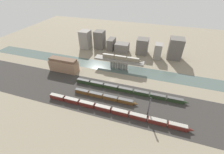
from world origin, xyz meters
The scene contains 17 objects.
ground_plane centered at (0.00, 0.00, 0.00)m, with size 400.00×400.00×0.00m, color gray.
railbed_yard centered at (0.00, -24.00, 0.00)m, with size 280.00×42.00×0.01m, color #33302D.
river_water centered at (0.00, 22.09, 0.00)m, with size 320.00×18.90×0.01m, color #4C5B56.
bridge centered at (0.00, 22.09, 8.11)m, with size 51.07×8.25×10.65m.
train_on_bridge centered at (2.74, 22.09, 12.70)m, with size 41.83×2.67×4.18m.
train_yard_near centered at (12.74, -37.46, 1.92)m, with size 106.62×3.16×3.91m.
train_yard_mid centered at (1.82, -25.22, 1.69)m, with size 53.44×3.02×3.46m.
train_yard_far centered at (17.29, -12.15, 1.80)m, with size 95.85×2.97×3.66m.
warehouse_building centered at (-51.91, 1.07, 6.54)m, with size 28.77×10.08×13.75m.
signal_tower centered at (36.62, -32.09, 8.18)m, with size 1.00×1.00×16.70m.
city_block_far_left centered at (-56.17, 60.18, 11.25)m, with size 12.42×13.69×22.50m, color gray.
city_block_left centered at (-38.18, 65.02, 11.27)m, with size 12.13×12.90×22.55m, color #605B56.
city_block_center centered at (-22.55, 65.93, 6.94)m, with size 8.08×15.96×13.89m, color #605B56.
city_block_right centered at (-7.07, 61.75, 5.67)m, with size 16.52×12.36×11.35m, color slate.
city_block_far_right centered at (17.36, 65.90, 9.27)m, with size 13.42×14.01×18.54m, color #605B56.
city_block_tall centered at (36.31, 58.47, 8.71)m, with size 8.22×11.53×17.41m, color gray.
city_block_low centered at (54.91, 64.80, 11.96)m, with size 15.13×15.37×23.93m, color #605B56.
Camera 1 is at (34.60, -108.06, 83.70)m, focal length 24.00 mm.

